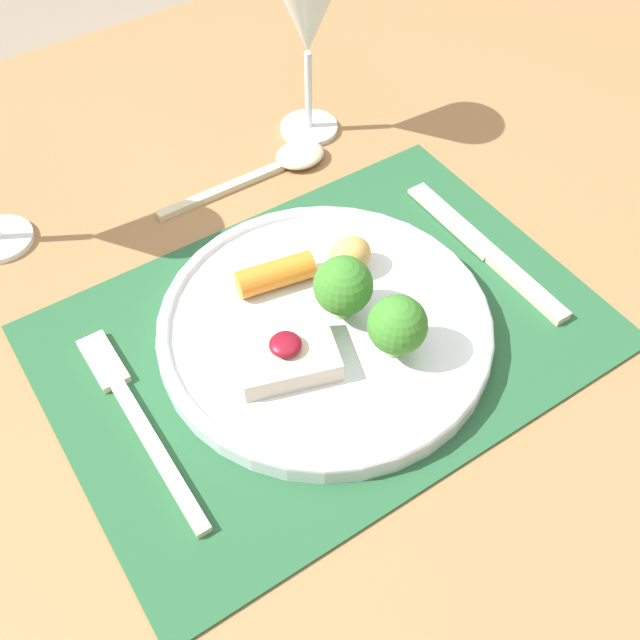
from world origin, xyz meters
TOP-DOWN VIEW (x-y plane):
  - ground_plane at (0.00, 0.00)m, footprint 8.00×8.00m
  - dining_table at (0.00, 0.00)m, footprint 1.36×1.16m
  - placemat at (0.00, 0.00)m, footprint 0.46×0.33m
  - dinner_plate at (-0.00, -0.00)m, footprint 0.29×0.29m
  - fork at (-0.17, 0.02)m, footprint 0.02×0.21m
  - knife at (0.18, -0.01)m, footprint 0.02×0.21m
  - spoon at (0.09, 0.21)m, footprint 0.19×0.04m
  - wine_glass_near at (0.15, 0.25)m, footprint 0.08×0.08m

SIDE VIEW (x-z plane):
  - ground_plane at x=0.00m, z-range 0.00..0.00m
  - dining_table at x=0.00m, z-range 0.29..1.03m
  - placemat at x=0.00m, z-range 0.74..0.75m
  - fork at x=-0.17m, z-range 0.75..0.75m
  - knife at x=0.18m, z-range 0.74..0.75m
  - spoon at x=0.09m, z-range 0.74..0.76m
  - dinner_plate at x=0.00m, z-range 0.72..0.80m
  - wine_glass_near at x=0.15m, z-range 0.78..0.98m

